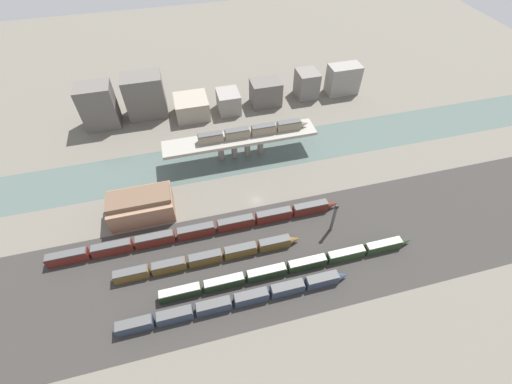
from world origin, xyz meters
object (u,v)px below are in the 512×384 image
object	(u,v)px
train_on_bridge	(254,131)
signal_tower	(334,218)
train_yard_far	(209,257)
train_yard_outer	(200,230)
train_yard_near	(237,301)
warehouse_building	(141,205)
train_yard_mid	(291,267)

from	to	relation	value
train_on_bridge	signal_tower	world-z (taller)	train_on_bridge
train_yard_far	train_yard_outer	world-z (taller)	train_yard_outer
train_on_bridge	train_yard_far	world-z (taller)	train_on_bridge
train_yard_near	train_yard_outer	world-z (taller)	train_yard_outer
warehouse_building	signal_tower	distance (m)	64.93
train_yard_outer	signal_tower	xyz separation A→B (m)	(42.76, -8.90, 4.03)
train_yard_near	train_yard_far	world-z (taller)	train_yard_far
train_on_bridge	train_yard_outer	world-z (taller)	train_on_bridge
train_yard_mid	train_yard_far	distance (m)	25.44
train_on_bridge	train_yard_mid	bearing A→B (deg)	-92.21
train_on_bridge	train_yard_near	size ratio (longest dim) A/B	0.66
signal_tower	train_yard_outer	bearing A→B (deg)	168.24
train_yard_near	train_yard_outer	bearing A→B (deg)	104.05
train_on_bridge	train_yard_near	xyz separation A→B (m)	(-20.38, -61.81, -9.67)
train_yard_near	train_yard_mid	xyz separation A→B (m)	(18.25, 6.40, -0.05)
train_yard_mid	train_yard_far	bearing A→B (deg)	158.13
train_yard_far	train_on_bridge	bearing A→B (deg)	60.73
train_yard_near	train_yard_outer	size ratio (longest dim) A/B	0.70
warehouse_building	train_yard_near	bearing A→B (deg)	-58.60
train_on_bridge	warehouse_building	distance (m)	50.39
train_on_bridge	train_yard_far	bearing A→B (deg)	-119.27
train_yard_near	signal_tower	xyz separation A→B (m)	(36.09, 17.75, 4.27)
train_yard_far	signal_tower	distance (m)	41.71
train_yard_near	train_yard_mid	bearing A→B (deg)	19.32
warehouse_building	signal_tower	xyz separation A→B (m)	(60.80, -22.72, 1.70)
train_on_bridge	train_yard_mid	xyz separation A→B (m)	(-2.14, -55.41, -9.72)
train_yard_far	signal_tower	bearing A→B (deg)	2.59
train_yard_near	train_yard_far	bearing A→B (deg)	108.67
warehouse_building	train_yard_far	bearing A→B (deg)	-51.81
train_on_bridge	warehouse_building	bearing A→B (deg)	-154.67
train_on_bridge	train_yard_far	size ratio (longest dim) A/B	0.76
train_yard_outer	warehouse_building	size ratio (longest dim) A/B	4.50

